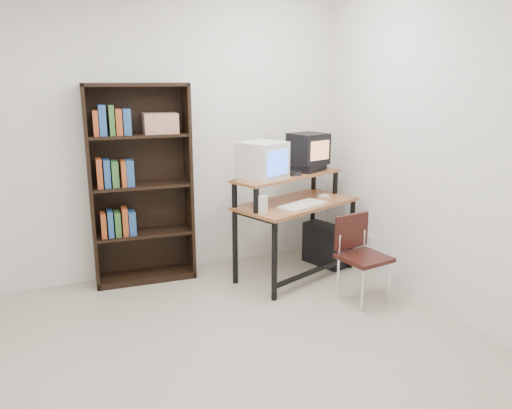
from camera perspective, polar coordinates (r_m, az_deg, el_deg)
name	(u,v)px	position (r m, az deg, el deg)	size (l,w,h in m)	color
floor	(222,379)	(3.39, -3.96, -19.27)	(4.00, 4.00, 0.01)	#B1A792
back_wall	(146,141)	(4.80, -12.49, 7.14)	(4.00, 0.01, 2.60)	silver
right_wall	(475,158)	(4.01, 23.74, 4.92)	(0.01, 4.00, 2.60)	silver
computer_desk	(295,207)	(4.73, 4.44, -0.24)	(1.31, 0.95, 0.98)	#9B5C32
crt_monitor	(262,161)	(4.52, 0.73, 5.02)	(0.48, 0.48, 0.34)	beige
vcr	(307,168)	(4.95, 5.84, 4.21)	(0.36, 0.26, 0.08)	black
crt_tv	(308,149)	(4.91, 5.99, 6.37)	(0.39, 0.38, 0.30)	black
cd_spindle	(295,174)	(4.69, 4.49, 3.50)	(0.12, 0.12, 0.05)	#26262B
keyboard	(302,206)	(4.55, 5.32, -0.17)	(0.47, 0.21, 0.04)	beige
mousepad	(325,199)	(4.91, 7.84, 0.64)	(0.22, 0.18, 0.01)	black
mouse	(324,196)	(4.92, 7.76, 0.92)	(0.10, 0.06, 0.03)	white
desk_speaker	(262,205)	(4.30, 0.64, -0.04)	(0.08, 0.07, 0.17)	beige
pc_tower	(325,245)	(5.17, 7.87, -4.56)	(0.20, 0.45, 0.42)	black
school_chair	(359,250)	(4.35, 11.73, -5.08)	(0.42, 0.42, 0.74)	black
bookshelf	(140,183)	(4.70, -13.10, 2.45)	(0.93, 0.37, 1.83)	black
wall_outlet	(371,242)	(5.06, 12.97, -4.16)	(0.02, 0.08, 0.12)	beige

